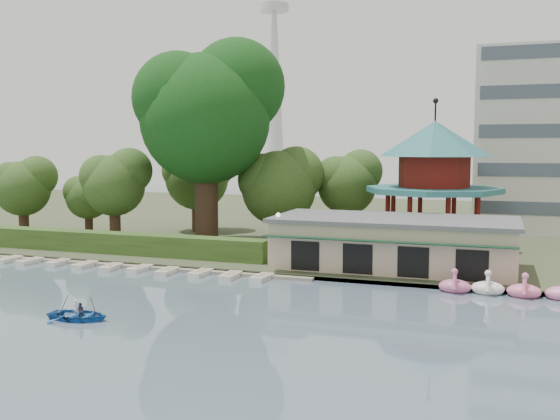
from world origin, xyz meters
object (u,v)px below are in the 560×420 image
at_px(boathouse, 394,242).
at_px(pavilion, 434,172).
at_px(rowboat_with_passengers, 78,311).
at_px(dock, 117,264).
at_px(big_tree, 208,108).

xyz_separation_m(boathouse, pavilion, (2.00, 10.03, 5.11)).
bearing_deg(rowboat_with_passengers, dock, 116.41).
xyz_separation_m(dock, big_tree, (3.17, 11.00, 13.31)).
distance_m(dock, pavilion, 29.14).
distance_m(boathouse, pavilion, 11.43).
xyz_separation_m(boathouse, big_tree, (-18.83, 6.23, 11.06)).
bearing_deg(big_tree, rowboat_with_passengers, -80.93).
xyz_separation_m(dock, rowboat_with_passengers, (7.26, -14.61, 0.40)).
bearing_deg(rowboat_with_passengers, big_tree, 99.07).
distance_m(dock, boathouse, 22.62).
distance_m(dock, rowboat_with_passengers, 16.32).
distance_m(boathouse, rowboat_with_passengers, 24.43).
bearing_deg(dock, rowboat_with_passengers, -63.59).
xyz_separation_m(dock, pavilion, (24.00, 14.80, 7.36)).
bearing_deg(pavilion, boathouse, -101.28).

